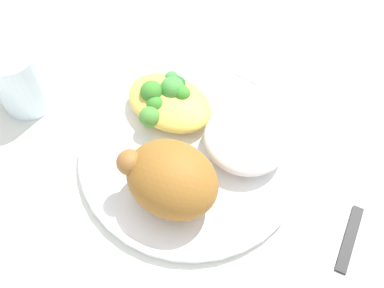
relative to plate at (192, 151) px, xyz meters
name	(u,v)px	position (x,y,z in m)	size (l,w,h in m)	color
ground_plane	(192,155)	(0.00, 0.00, -0.01)	(2.00, 2.00, 0.00)	silver
plate	(192,151)	(0.00, 0.00, 0.00)	(0.27, 0.27, 0.02)	white
roasted_chicken	(171,179)	(-0.01, 0.06, 0.04)	(0.11, 0.08, 0.07)	#8F5B22
rice_pile	(246,139)	(-0.05, -0.03, 0.03)	(0.10, 0.10, 0.04)	silver
mac_cheese_with_broccoli	(168,100)	(0.05, -0.03, 0.03)	(0.11, 0.08, 0.04)	#E7BE4C
fork	(318,260)	(-0.18, 0.04, -0.01)	(0.03, 0.14, 0.01)	#B2B2B7
knife	(341,270)	(-0.21, 0.04, 0.00)	(0.04, 0.19, 0.01)	black
water_glass	(20,77)	(0.22, 0.04, 0.04)	(0.07, 0.07, 0.09)	silver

